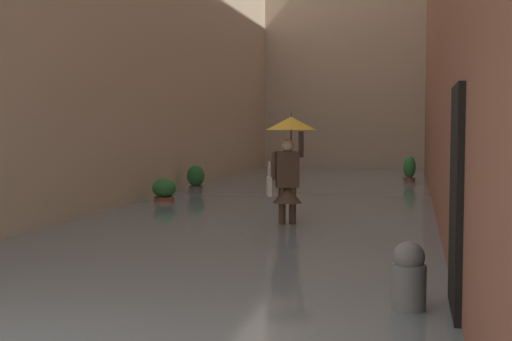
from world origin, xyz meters
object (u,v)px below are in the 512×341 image
(potted_plant_far_right, at_px, (196,180))
(potted_plant_mid_right, at_px, (164,193))
(person_wading, at_px, (289,155))
(potted_plant_near_left, at_px, (409,172))
(mooring_bollard, at_px, (409,286))

(potted_plant_far_right, bearing_deg, potted_plant_mid_right, 91.53)
(person_wading, bearing_deg, potted_plant_mid_right, -40.65)
(person_wading, height_order, potted_plant_mid_right, person_wading)
(potted_plant_far_right, distance_m, potted_plant_near_left, 6.59)
(potted_plant_far_right, height_order, potted_plant_near_left, potted_plant_near_left)
(potted_plant_mid_right, bearing_deg, potted_plant_far_right, -88.47)
(potted_plant_near_left, distance_m, mooring_bollard, 14.34)
(potted_plant_mid_right, bearing_deg, potted_plant_near_left, -129.20)
(person_wading, distance_m, potted_plant_mid_right, 4.43)
(potted_plant_mid_right, xyz_separation_m, mooring_bollard, (-5.30, 7.95, 0.03))
(person_wading, relative_size, potted_plant_mid_right, 2.97)
(person_wading, height_order, potted_plant_near_left, person_wading)
(person_wading, relative_size, potted_plant_far_right, 2.43)
(potted_plant_mid_right, bearing_deg, person_wading, 139.35)
(person_wading, height_order, mooring_bollard, person_wading)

